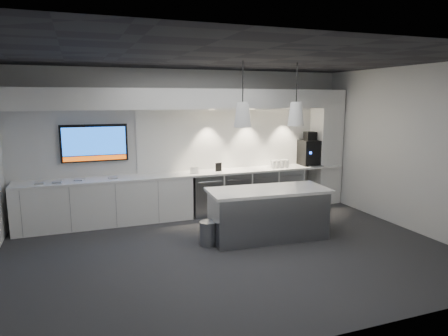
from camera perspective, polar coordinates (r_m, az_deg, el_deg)
name	(u,v)px	position (r m, az deg, el deg)	size (l,w,h in m)	color
floor	(232,252)	(6.50, 1.12, -11.87)	(7.00, 7.00, 0.00)	#2D2D30
ceiling	(232,58)	(6.06, 1.22, 15.49)	(7.00, 7.00, 0.00)	black
wall_back	(189,142)	(8.46, -5.04, 3.69)	(7.00, 7.00, 0.00)	silver
wall_front	(328,196)	(3.93, 14.64, -3.83)	(7.00, 7.00, 0.00)	silver
wall_right	(410,149)	(8.06, 25.04, 2.49)	(7.00, 7.00, 0.00)	silver
back_counter	(193,174)	(8.24, -4.38, -0.82)	(6.80, 0.65, 0.04)	white
left_base_cabinets	(107,202)	(8.05, -16.44, -4.74)	(3.30, 0.63, 0.86)	white
fridge_unit_a	(205,194)	(8.41, -2.70, -3.76)	(0.60, 0.61, 0.85)	gray
fridge_unit_b	(233,192)	(8.61, 1.31, -3.42)	(0.60, 0.61, 0.85)	gray
fridge_unit_c	(260,190)	(8.86, 5.11, -3.08)	(0.60, 0.61, 0.85)	gray
fridge_unit_d	(285,187)	(9.14, 8.68, -2.75)	(0.60, 0.61, 0.85)	gray
backsplash	(242,138)	(8.83, 2.54, 4.31)	(4.60, 0.03, 1.30)	white
soffit	(192,99)	(8.12, -4.57, 9.81)	(6.90, 0.60, 0.40)	white
column	(326,147)	(9.57, 14.32, 2.94)	(0.55, 0.55, 2.60)	white
wall_tv	(94,143)	(8.12, -18.02, 3.41)	(1.25, 0.07, 0.72)	black
island	(268,213)	(7.00, 6.30, -6.47)	(2.13, 1.03, 0.88)	gray
bin	(208,233)	(6.72, -2.28, -9.30)	(0.28, 0.28, 0.40)	gray
coffee_machine	(310,151)	(9.35, 12.14, 2.33)	(0.46, 0.62, 0.76)	black
sign_black	(219,167)	(8.37, -0.79, 0.13)	(0.14, 0.02, 0.18)	black
sign_white	(194,170)	(8.12, -4.27, -0.33)	(0.18, 0.02, 0.14)	white
cup_cluster	(279,164)	(8.91, 7.91, 0.59)	(0.41, 0.19, 0.16)	white
tray_a	(39,183)	(7.88, -24.94, -1.99)	(0.16, 0.16, 0.03)	#ABABAB
tray_b	(58,182)	(7.85, -22.67, -1.87)	(0.16, 0.16, 0.03)	#ABABAB
tray_c	(79,180)	(7.92, -19.98, -1.59)	(0.16, 0.16, 0.03)	#ABABAB
tray_d	(113,178)	(7.92, -15.61, -1.36)	(0.16, 0.16, 0.03)	#ABABAB
pendant_left	(243,115)	(6.52, 2.67, 7.64)	(0.28, 0.28, 1.10)	white
pendant_right	(296,114)	(6.96, 10.23, 7.64)	(0.28, 0.28, 1.10)	white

